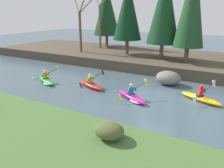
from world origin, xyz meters
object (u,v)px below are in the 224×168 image
(kayaker_middle, at_px, (133,97))
(kayaker_far_back, at_px, (47,80))
(boulder_midstream, at_px, (168,78))
(kayaker_lead, at_px, (201,98))
(kayaker_trailing, at_px, (91,84))

(kayaker_middle, xyz_separation_m, kayaker_far_back, (-7.16, -0.07, 0.00))
(kayaker_middle, distance_m, boulder_midstream, 4.17)
(kayaker_lead, height_order, kayaker_middle, same)
(kayaker_trailing, relative_size, kayaker_far_back, 1.01)
(kayaker_far_back, distance_m, boulder_midstream, 9.21)
(kayaker_far_back, bearing_deg, kayaker_lead, 35.39)
(kayaker_lead, distance_m, kayaker_trailing, 7.39)
(kayaker_trailing, bearing_deg, kayaker_middle, 10.39)
(kayaker_lead, bearing_deg, kayaker_middle, -130.09)
(kayaker_middle, bearing_deg, kayaker_far_back, -149.54)
(kayaker_lead, xyz_separation_m, boulder_midstream, (-2.64, 2.20, 0.30))
(kayaker_trailing, distance_m, boulder_midstream, 5.73)
(kayaker_far_back, bearing_deg, kayaker_trailing, 37.70)
(kayaker_trailing, bearing_deg, kayaker_far_back, -146.42)
(kayaker_middle, relative_size, kayaker_trailing, 0.97)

